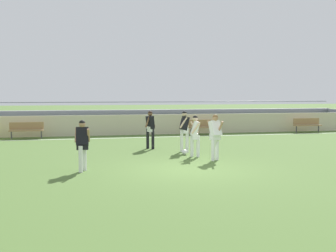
# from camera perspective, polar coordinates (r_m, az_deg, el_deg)

# --- Properties ---
(ground_plane) EXTENTS (160.00, 160.00, 0.00)m
(ground_plane) POSITION_cam_1_polar(r_m,az_deg,el_deg) (13.41, 2.74, -6.03)
(ground_plane) COLOR #4C6B30
(field_line_sideline) EXTENTS (44.00, 0.12, 0.01)m
(field_line_sideline) POSITION_cam_1_polar(r_m,az_deg,el_deg) (23.23, -3.92, -1.59)
(field_line_sideline) COLOR white
(field_line_sideline) RESTS_ON ground
(sideline_wall) EXTENTS (48.00, 0.16, 1.20)m
(sideline_wall) POSITION_cam_1_polar(r_m,az_deg,el_deg) (24.78, -4.51, 0.17)
(sideline_wall) COLOR beige
(sideline_wall) RESTS_ON ground
(bleacher_stand) EXTENTS (27.62, 2.31, 1.93)m
(bleacher_stand) POSITION_cam_1_polar(r_m,az_deg,el_deg) (27.01, -2.77, 0.92)
(bleacher_stand) COLOR #B2B2B7
(bleacher_stand) RESTS_ON ground
(bench_far_right) EXTENTS (1.80, 0.40, 0.90)m
(bench_far_right) POSITION_cam_1_polar(r_m,az_deg,el_deg) (27.71, 18.62, 0.29)
(bench_far_right) COLOR #99754C
(bench_far_right) RESTS_ON ground
(bench_far_left) EXTENTS (1.80, 0.40, 0.90)m
(bench_far_left) POSITION_cam_1_polar(r_m,az_deg,el_deg) (24.84, 4.89, 0.05)
(bench_far_left) COLOR #99754C
(bench_far_left) RESTS_ON ground
(bench_centre_sideline) EXTENTS (1.80, 0.40, 0.90)m
(bench_centre_sideline) POSITION_cam_1_polar(r_m,az_deg,el_deg) (23.82, -18.92, -0.36)
(bench_centre_sideline) COLOR #99754C
(bench_centre_sideline) RESTS_ON ground
(player_dark_wide_right) EXTENTS (0.53, 0.45, 1.73)m
(player_dark_wide_right) POSITION_cam_1_polar(r_m,az_deg,el_deg) (17.32, 2.28, -0.21)
(player_dark_wide_right) COLOR white
(player_dark_wide_right) RESTS_ON ground
(player_white_challenging) EXTENTS (0.45, 0.53, 1.61)m
(player_white_challenging) POSITION_cam_1_polar(r_m,az_deg,el_deg) (16.04, 3.76, -0.89)
(player_white_challenging) COLOR white
(player_white_challenging) RESTS_ON ground
(player_dark_dropping_back) EXTENTS (0.55, 0.45, 1.69)m
(player_dark_dropping_back) POSITION_cam_1_polar(r_m,az_deg,el_deg) (18.35, -2.47, -0.03)
(player_dark_dropping_back) COLOR black
(player_dark_dropping_back) RESTS_ON ground
(player_white_trailing_run) EXTENTS (0.48, 0.62, 1.69)m
(player_white_trailing_run) POSITION_cam_1_polar(r_m,az_deg,el_deg) (15.21, 6.51, -0.98)
(player_white_trailing_run) COLOR white
(player_white_trailing_run) RESTS_ON ground
(player_dark_pressing_high) EXTENTS (0.48, 0.58, 1.62)m
(player_dark_pressing_high) POSITION_cam_1_polar(r_m,az_deg,el_deg) (13.24, -11.72, -2.06)
(player_dark_pressing_high) COLOR white
(player_dark_pressing_high) RESTS_ON ground
(soccer_ball) EXTENTS (0.22, 0.22, 0.22)m
(soccer_ball) POSITION_cam_1_polar(r_m,az_deg,el_deg) (16.60, 2.33, -3.62)
(soccer_ball) COLOR white
(soccer_ball) RESTS_ON ground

